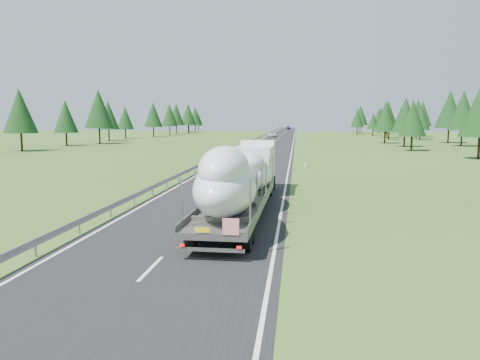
# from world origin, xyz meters

# --- Properties ---
(ground) EXTENTS (400.00, 400.00, 0.00)m
(ground) POSITION_xyz_m (0.00, 0.00, 0.00)
(ground) COLOR #32501A
(ground) RESTS_ON ground
(road_surface) EXTENTS (10.00, 400.00, 0.02)m
(road_surface) POSITION_xyz_m (0.00, 100.00, 0.01)
(road_surface) COLOR black
(road_surface) RESTS_ON ground
(guardrail) EXTENTS (0.10, 400.00, 0.76)m
(guardrail) POSITION_xyz_m (-5.30, 99.94, 0.60)
(guardrail) COLOR slate
(guardrail) RESTS_ON ground
(marker_posts) EXTENTS (0.13, 350.08, 1.00)m
(marker_posts) POSITION_xyz_m (6.50, 155.00, 0.54)
(marker_posts) COLOR silver
(marker_posts) RESTS_ON ground
(highway_sign) EXTENTS (0.08, 0.90, 2.60)m
(highway_sign) POSITION_xyz_m (7.20, 80.00, 1.81)
(highway_sign) COLOR slate
(highway_sign) RESTS_ON ground
(tree_line_right) EXTENTS (27.92, 245.81, 12.65)m
(tree_line_right) POSITION_xyz_m (39.87, 83.72, 7.15)
(tree_line_right) COLOR black
(tree_line_right) RESTS_ON ground
(tree_line_left) EXTENTS (15.06, 245.52, 12.64)m
(tree_line_left) POSITION_xyz_m (-43.80, 90.21, 7.26)
(tree_line_left) COLOR black
(tree_line_left) RESTS_ON ground
(boat_truck) EXTENTS (3.36, 21.45, 4.51)m
(boat_truck) POSITION_xyz_m (2.26, 1.92, 2.35)
(boat_truck) COLOR silver
(boat_truck) RESTS_ON ground
(distant_van) EXTENTS (3.21, 6.22, 1.68)m
(distant_van) POSITION_xyz_m (-2.48, 125.45, 0.84)
(distant_van) COLOR silver
(distant_van) RESTS_ON ground
(distant_car_dark) EXTENTS (2.26, 4.69, 1.55)m
(distant_car_dark) POSITION_xyz_m (0.74, 239.54, 0.77)
(distant_car_dark) COLOR black
(distant_car_dark) RESTS_ON ground
(distant_car_blue) EXTENTS (1.80, 4.43, 1.43)m
(distant_car_blue) POSITION_xyz_m (-0.80, 289.86, 0.72)
(distant_car_blue) COLOR #1B1B4C
(distant_car_blue) RESTS_ON ground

